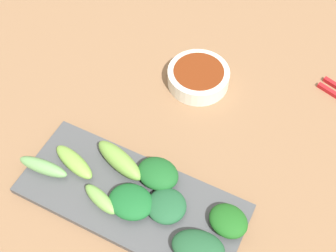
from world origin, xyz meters
name	(u,v)px	position (x,y,z in m)	size (l,w,h in m)	color
tabletop	(173,160)	(0.00, 0.00, 0.01)	(2.10, 2.10, 0.02)	#876344
sauce_bowl	(198,76)	(-0.17, -0.03, 0.04)	(0.11, 0.11, 0.03)	silver
serving_plate	(132,199)	(0.10, -0.02, 0.03)	(0.15, 0.35, 0.01)	#47494C
broccoli_leafy_0	(160,174)	(0.05, 0.00, 0.05)	(0.05, 0.07, 0.03)	#1A5924
broccoli_stalk_1	(101,199)	(0.13, -0.06, 0.04)	(0.02, 0.07, 0.02)	#75AE50
broccoli_stalk_2	(74,162)	(0.09, -0.13, 0.04)	(0.03, 0.08, 0.02)	#78AA44
broccoli_leafy_3	(167,206)	(0.09, 0.04, 0.04)	(0.06, 0.06, 0.02)	#1F5531
broccoli_leafy_4	(228,221)	(0.07, 0.13, 0.04)	(0.05, 0.06, 0.02)	#1C5B1C
broccoli_stalk_5	(120,160)	(0.06, -0.06, 0.05)	(0.03, 0.10, 0.03)	#73A443
broccoli_leafy_6	(131,202)	(0.11, -0.01, 0.04)	(0.06, 0.07, 0.02)	#185E29
broccoli_stalk_7	(43,167)	(0.12, -0.17, 0.04)	(0.02, 0.08, 0.02)	#699F5B
broccoli_leafy_8	(198,247)	(0.13, 0.10, 0.04)	(0.05, 0.08, 0.03)	#20502F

